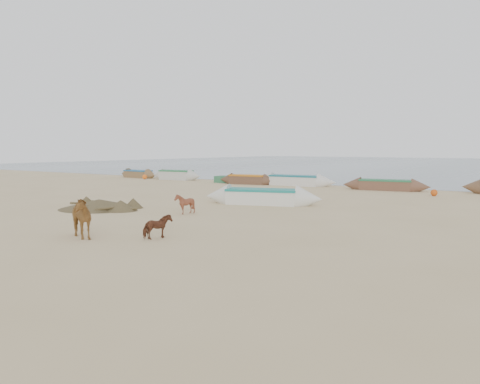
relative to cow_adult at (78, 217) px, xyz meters
The scene contains 9 objects.
ground 4.74m from the cow_adult, 77.20° to the left, with size 140.00×140.00×0.00m, color tan.
sea 86.57m from the cow_adult, 89.31° to the left, with size 160.00×160.00×0.00m, color slate.
cow_adult is the anchor object (origin of this frame).
calf_front 6.69m from the cow_adult, 97.15° to the left, with size 0.79×0.89×0.98m, color brown.
calf_right 2.84m from the cow_adult, 30.78° to the left, with size 0.83×0.71×0.84m, color brown.
near_canoe 12.00m from the cow_adult, 88.97° to the left, with size 6.65×1.47×0.86m, color silver, non-canonical shape.
debris_pile 8.24m from the cow_adult, 135.87° to the left, with size 4.07×4.07×0.48m, color brown.
waterline_canoes 24.78m from the cow_adult, 86.79° to the left, with size 56.83×3.66×0.97m.
beach_clutter 25.13m from the cow_adult, 77.98° to the left, with size 44.36×5.69×0.64m.
Camera 1 is at (12.65, -14.73, 3.14)m, focal length 35.00 mm.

